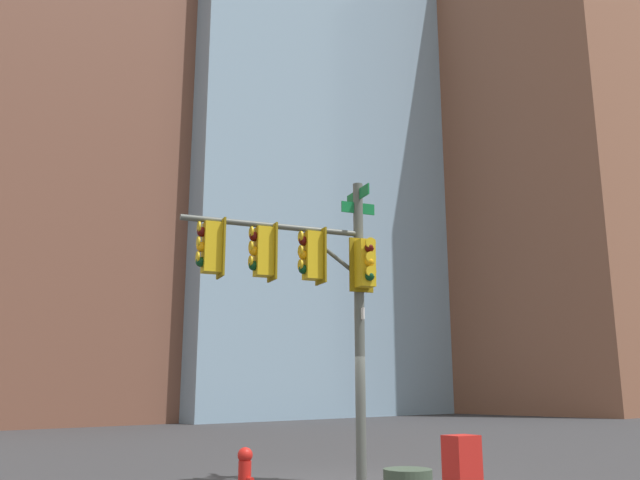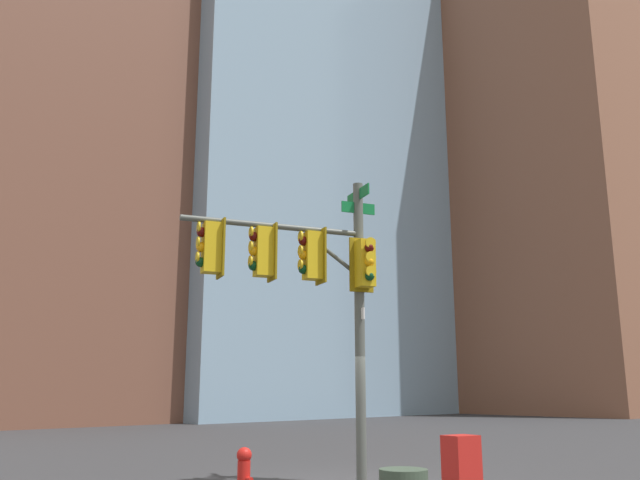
% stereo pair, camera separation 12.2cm
% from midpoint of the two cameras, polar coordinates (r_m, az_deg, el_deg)
% --- Properties ---
extents(signal_pole_assembly, '(2.00, 4.00, 6.25)m').
position_cam_midpoint_polar(signal_pole_assembly, '(13.64, -1.20, -2.78)').
color(signal_pole_assembly, '#4C514C').
rests_on(signal_pole_assembly, ground_plane).
extents(fire_hydrant, '(0.34, 0.26, 0.87)m').
position_cam_midpoint_polar(fire_hydrant, '(11.94, -6.81, -19.23)').
color(fire_hydrant, red).
rests_on(fire_hydrant, ground_plane).
extents(newspaper_box, '(0.53, 0.63, 1.05)m').
position_cam_midpoint_polar(newspaper_box, '(12.38, 11.88, -18.57)').
color(newspaper_box, red).
rests_on(newspaper_box, ground_plane).
extents(building_brick_nearside, '(22.53, 19.27, 56.78)m').
position_cam_midpoint_polar(building_brick_nearside, '(53.51, -20.53, 17.93)').
color(building_brick_nearside, brown).
rests_on(building_brick_nearside, ground_plane).
extents(building_brick_midblock, '(23.82, 18.62, 39.62)m').
position_cam_midpoint_polar(building_brick_midblock, '(62.46, 16.26, 4.55)').
color(building_brick_midblock, brown).
rests_on(building_brick_midblock, ground_plane).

